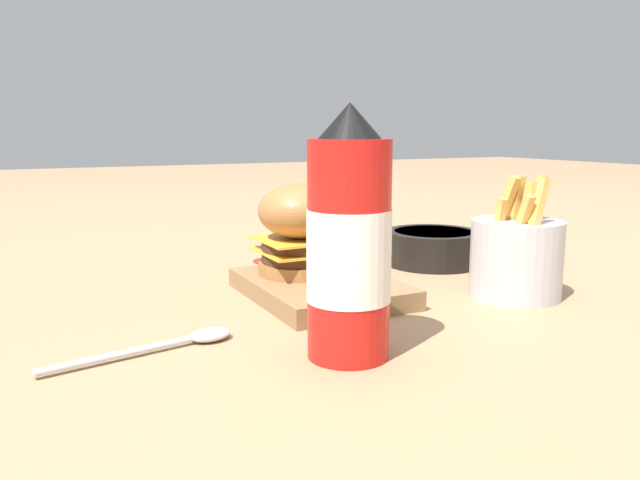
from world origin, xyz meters
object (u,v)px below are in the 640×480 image
at_px(serving_board, 320,288).
at_px(burger, 300,228).
at_px(fries_basket, 516,257).
at_px(spoon, 183,340).
at_px(ketchup_bottle, 349,245).
at_px(side_bowl, 433,247).

relative_size(serving_board, burger, 1.88).
bearing_deg(fries_basket, serving_board, 64.12).
xyz_separation_m(fries_basket, spoon, (0.01, 0.42, -0.05)).
xyz_separation_m(burger, spoon, (-0.14, 0.19, -0.08)).
relative_size(fries_basket, spoon, 0.82).
relative_size(ketchup_bottle, spoon, 1.24).
bearing_deg(burger, side_bowl, -77.23).
bearing_deg(burger, spoon, 126.32).
distance_m(burger, spoon, 0.25).
xyz_separation_m(serving_board, spoon, (-0.10, 0.20, -0.01)).
height_order(serving_board, fries_basket, fries_basket).
relative_size(burger, side_bowl, 0.79).
xyz_separation_m(serving_board, side_bowl, (0.10, -0.25, 0.02)).
bearing_deg(fries_basket, burger, 57.71).
distance_m(ketchup_bottle, spoon, 0.19).
xyz_separation_m(side_bowl, spoon, (-0.20, 0.45, -0.02)).
distance_m(ketchup_bottle, side_bowl, 0.44).
xyz_separation_m(serving_board, burger, (0.04, 0.01, 0.07)).
bearing_deg(serving_board, burger, 13.97).
distance_m(serving_board, side_bowl, 0.27).
height_order(ketchup_bottle, spoon, ketchup_bottle).
height_order(fries_basket, spoon, fries_basket).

